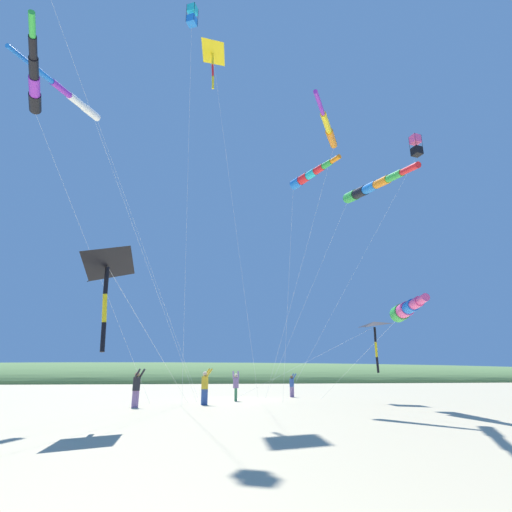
% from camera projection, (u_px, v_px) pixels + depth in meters
% --- Properties ---
extents(ground_plane, '(600.00, 600.00, 0.00)m').
position_uv_depth(ground_plane, '(240.00, 399.00, 24.95)').
color(ground_plane, '#C6B58C').
extents(dune_ridge_grassy, '(28.00, 240.00, 7.37)m').
position_uv_depth(dune_ridge_grassy, '(204.00, 382.00, 76.97)').
color(dune_ridge_grassy, '#567A42').
rests_on(dune_ridge_grassy, ground_plane).
extents(person_adult_flyer, '(0.50, 0.39, 1.69)m').
position_uv_depth(person_adult_flyer, '(236.00, 385.00, 23.46)').
color(person_adult_flyer, '#3D7F51').
rests_on(person_adult_flyer, ground_plane).
extents(person_child_green_jacket, '(0.47, 0.54, 1.56)m').
position_uv_depth(person_child_green_jacket, '(292.00, 384.00, 27.48)').
color(person_child_green_jacket, '#8E6B9E').
rests_on(person_child_green_jacket, ground_plane).
extents(person_child_grey_jacket, '(0.61, 0.64, 1.77)m').
position_uv_depth(person_child_grey_jacket, '(137.00, 386.00, 19.04)').
color(person_child_grey_jacket, '#8E6B9E').
rests_on(person_child_grey_jacket, ground_plane).
extents(person_bystander_far, '(0.54, 0.63, 1.81)m').
position_uv_depth(person_bystander_far, '(205.00, 385.00, 20.61)').
color(person_bystander_far, '#335199').
rests_on(person_bystander_far, ground_plane).
extents(kite_windsock_yellow_midlevel, '(13.35, 7.67, 14.53)m').
position_uv_depth(kite_windsock_yellow_midlevel, '(73.00, 98.00, 18.38)').
color(kite_windsock_yellow_midlevel, white).
rests_on(kite_windsock_yellow_midlevel, ground_plane).
extents(kite_delta_rainbow_low_near, '(4.47, 8.82, 4.53)m').
position_uv_depth(kite_delta_rainbow_low_near, '(374.00, 326.00, 23.03)').
color(kite_delta_rainbow_low_near, black).
rests_on(kite_delta_rainbow_low_near, ground_plane).
extents(kite_windsock_green_low_center, '(10.75, 2.05, 4.85)m').
position_uv_depth(kite_windsock_green_low_center, '(407.00, 309.00, 18.89)').
color(kite_windsock_green_low_center, green).
rests_on(kite_windsock_green_low_center, ground_plane).
extents(kite_box_orange_high_right, '(3.53, 0.78, 20.74)m').
position_uv_depth(kite_box_orange_high_right, '(192.00, 17.00, 21.54)').
color(kite_box_orange_high_right, '#1EB7C6').
rests_on(kite_box_orange_high_right, ground_plane).
extents(kite_delta_long_streamer_left, '(11.54, 3.88, 5.53)m').
position_uv_depth(kite_delta_long_streamer_left, '(106.00, 265.00, 13.01)').
color(kite_delta_long_streamer_left, black).
rests_on(kite_delta_long_streamer_left, ground_plane).
extents(kite_delta_white_trailing, '(5.75, 4.92, 22.20)m').
position_uv_depth(kite_delta_white_trailing, '(212.00, 54.00, 26.07)').
color(kite_delta_white_trailing, yellow).
rests_on(kite_delta_white_trailing, ground_plane).
extents(kite_windsock_purple_drifting, '(13.80, 3.45, 14.29)m').
position_uv_depth(kite_windsock_purple_drifting, '(329.00, 131.00, 20.40)').
color(kite_windsock_purple_drifting, orange).
rests_on(kite_windsock_purple_drifting, ground_plane).
extents(kite_box_teal_far_right, '(4.48, 8.81, 17.22)m').
position_uv_depth(kite_box_teal_far_right, '(416.00, 146.00, 27.17)').
color(kite_box_teal_far_right, '#EF4C93').
rests_on(kite_box_teal_far_right, ground_plane).
extents(kite_windsock_magenta_far_left, '(5.66, 2.06, 12.37)m').
position_uv_depth(kite_windsock_magenta_far_left, '(309.00, 176.00, 22.13)').
color(kite_windsock_magenta_far_left, blue).
rests_on(kite_windsock_magenta_far_left, ground_plane).
extents(kite_windsock_black_fish_shape, '(13.94, 4.31, 12.07)m').
position_uv_depth(kite_windsock_black_fish_shape, '(367.00, 189.00, 21.40)').
color(kite_windsock_black_fish_shape, green).
rests_on(kite_windsock_black_fish_shape, ground_plane).
extents(kite_windsock_checkered_midright, '(12.65, 5.02, 12.47)m').
position_uv_depth(kite_windsock_checkered_midright, '(34.00, 81.00, 15.02)').
color(kite_windsock_checkered_midright, black).
rests_on(kite_windsock_checkered_midright, ground_plane).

